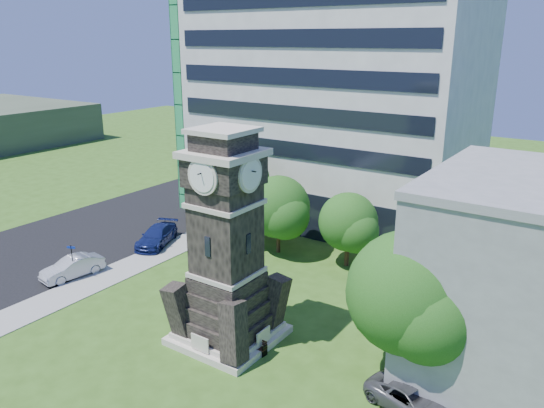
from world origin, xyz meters
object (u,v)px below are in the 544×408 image
Objects in this scene: car_street_north at (157,236)px; park_bench at (254,344)px; car_east_lot at (411,399)px; street_sign at (72,258)px; clock_tower at (226,254)px; car_street_mid at (72,267)px.

park_bench is (16.11, -8.29, -0.31)m from car_street_north.
car_east_lot is 2.66× the size of park_bench.
clock_tower is at bearing -21.85° from street_sign.
clock_tower is 2.72× the size of car_street_mid.
street_sign reaches higher than car_east_lot.
clock_tower is 16.85m from car_street_north.
car_street_north is at bearing 95.75° from car_street_mid.
car_street_mid is 1.71× the size of street_sign.
car_street_north is 18.12m from park_bench.
car_east_lot is (25.05, -8.17, -0.15)m from car_street_north.
car_street_north is at bearing 156.92° from park_bench.
clock_tower is 4.64× the size of street_sign.
street_sign is (0.03, -8.14, 0.89)m from car_street_north.
clock_tower is 5.23m from park_bench.
park_bench is (16.53, -0.38, -0.29)m from car_street_mid.
clock_tower reaches higher than car_east_lot.
car_east_lot is at bearing 4.95° from park_bench.
clock_tower is at bearing 8.40° from car_street_mid.
clock_tower reaches higher than car_street_north.
clock_tower is 15.23m from car_street_mid.
car_street_mid is 1.02× the size of car_east_lot.
clock_tower is 11.89m from car_east_lot.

